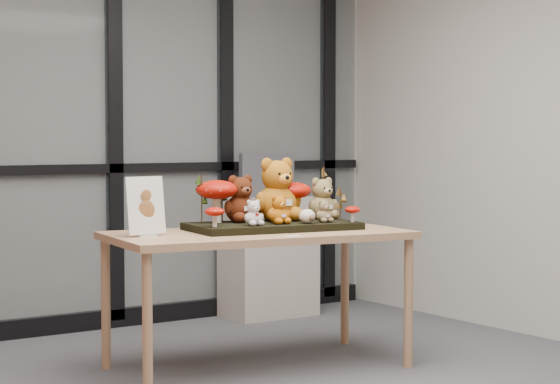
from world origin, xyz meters
TOP-DOWN VIEW (x-y plane):
  - room_shell at (0.00, 0.00)m, footprint 5.00×5.00m
  - glass_partition at (-0.00, 2.47)m, footprint 4.90×0.06m
  - display_table at (0.57, 0.95)m, footprint 1.69×1.01m
  - diorama_tray at (0.70, 0.99)m, footprint 0.97×0.58m
  - bear_pooh_yellow at (0.79, 1.08)m, footprint 0.33×0.31m
  - bear_brown_medium at (0.58, 1.13)m, footprint 0.24×0.23m
  - bear_tan_back at (1.08, 1.04)m, footprint 0.22×0.21m
  - bear_small_yellow at (0.68, 0.90)m, footprint 0.15×0.14m
  - bear_white_bow at (0.50, 0.88)m, footprint 0.13×0.12m
  - bear_beige_small at (0.94, 0.84)m, footprint 0.12×0.11m
  - plush_cream_hedgehog at (0.82, 0.83)m, footprint 0.07×0.07m
  - mushroom_back_left at (0.45, 1.16)m, footprint 0.23×0.23m
  - mushroom_back_right at (0.91, 1.10)m, footprint 0.21×0.21m
  - mushroom_front_left at (0.29, 0.93)m, footprint 0.10×0.10m
  - mushroom_front_right at (1.09, 0.78)m, footprint 0.09×0.09m
  - sprig_green_far_left at (0.35, 1.16)m, footprint 0.05×0.05m
  - sprig_green_mid_left at (0.50, 1.19)m, footprint 0.05×0.05m
  - sprig_dry_far_right at (1.09, 1.04)m, footprint 0.05×0.05m
  - sprig_dry_mid_right at (1.11, 0.91)m, footprint 0.05×0.05m
  - sprig_green_centre at (0.64, 1.18)m, footprint 0.05×0.05m
  - sign_holder at (-0.04, 1.06)m, footprint 0.22×0.07m
  - label_card at (0.58, 0.63)m, footprint 0.09×0.03m
  - cabinet at (1.52, 2.25)m, footprint 0.63×0.37m
  - monitor at (1.52, 2.27)m, footprint 0.44×0.05m

SIDE VIEW (x-z plane):
  - cabinet at x=1.52m, z-range 0.00..0.83m
  - display_table at x=0.57m, z-range 0.31..1.05m
  - label_card at x=0.58m, z-range 0.74..0.75m
  - diorama_tray at x=0.70m, z-range 0.74..0.78m
  - plush_cream_hedgehog at x=0.82m, z-range 0.78..0.87m
  - mushroom_front_right at x=1.09m, z-range 0.78..0.88m
  - mushroom_front_left at x=0.29m, z-range 0.78..0.90m
  - bear_beige_small at x=0.94m, z-range 0.78..0.92m
  - bear_white_bow at x=0.50m, z-range 0.78..0.94m
  - bear_small_yellow at x=0.68m, z-range 0.78..0.96m
  - sprig_dry_mid_right at x=1.11m, z-range 0.78..0.97m
  - sprig_green_mid_left at x=0.50m, z-range 0.78..0.99m
  - sign_holder at x=-0.04m, z-range 0.73..1.04m
  - sprig_green_centre at x=0.64m, z-range 0.78..0.99m
  - mushroom_back_right at x=0.91m, z-range 0.78..1.02m
  - mushroom_back_left at x=0.45m, z-range 0.78..1.04m
  - bear_tan_back at x=1.08m, z-range 0.78..1.05m
  - sprig_green_far_left at x=0.35m, z-range 0.78..1.05m
  - bear_brown_medium at x=0.58m, z-range 0.78..1.07m
  - sprig_dry_far_right at x=1.09m, z-range 0.78..1.08m
  - bear_pooh_yellow at x=0.79m, z-range 0.78..1.17m
  - monitor at x=1.52m, z-range 0.83..1.14m
  - glass_partition at x=0.00m, z-range 0.03..2.81m
  - room_shell at x=0.00m, z-range -0.82..4.18m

